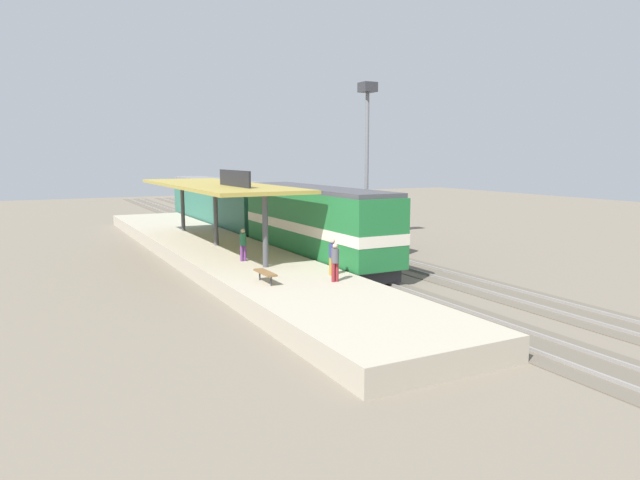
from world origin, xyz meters
TOP-DOWN VIEW (x-y plane):
  - ground_plane at (2.00, 0.00)m, footprint 120.00×120.00m
  - track_near at (0.00, 0.00)m, footprint 3.20×110.00m
  - track_far at (4.60, 0.00)m, footprint 3.20×110.00m
  - platform at (-4.60, 0.00)m, footprint 6.00×44.00m
  - station_canopy at (-4.60, -0.09)m, footprint 5.20×18.00m
  - platform_bench at (-6.00, -11.36)m, footprint 0.44×1.70m
  - locomotive at (0.00, -4.49)m, footprint 2.93×14.43m
  - passenger_carriage_single at (0.00, 13.51)m, footprint 2.90×20.00m
  - freight_car at (4.60, 1.27)m, footprint 2.80×12.00m
  - light_mast at (7.80, 2.30)m, footprint 1.10×1.10m
  - person_waiting at (-5.01, -5.92)m, footprint 0.34×0.34m
  - person_walking at (-2.61, -11.27)m, footprint 0.34×0.34m
  - person_boarding at (-3.19, -12.55)m, footprint 0.34×0.34m

SIDE VIEW (x-z plane):
  - ground_plane at x=2.00m, z-range 0.00..0.00m
  - track_near at x=0.00m, z-range -0.05..0.11m
  - track_far at x=4.60m, z-range -0.05..0.11m
  - platform at x=-4.60m, z-range 0.00..0.90m
  - platform_bench at x=-6.00m, z-range 1.09..1.59m
  - person_waiting at x=-5.01m, z-range 1.00..2.71m
  - person_walking at x=-2.61m, z-range 1.00..2.71m
  - person_boarding at x=-3.19m, z-range 1.00..2.71m
  - freight_car at x=4.60m, z-range 0.20..3.74m
  - passenger_carriage_single at x=0.00m, z-range 0.19..4.43m
  - locomotive at x=0.00m, z-range 0.19..4.63m
  - station_canopy at x=-4.60m, z-range 2.18..6.88m
  - light_mast at x=7.80m, z-range 2.55..14.25m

